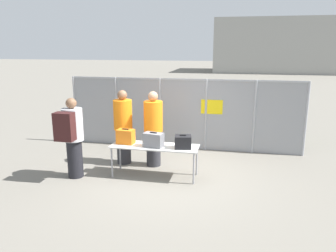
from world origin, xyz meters
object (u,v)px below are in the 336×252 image
(security_worker_near, at_px, (153,128))
(suitcase_orange, at_px, (126,137))
(inspection_table, at_px, (155,148))
(security_worker_far, at_px, (123,126))
(suitcase_black, at_px, (183,142))
(utility_trailer, at_px, (238,123))
(traveler_hooded, at_px, (72,135))
(suitcase_grey, at_px, (153,140))

(security_worker_near, bearing_deg, suitcase_orange, 52.83)
(inspection_table, relative_size, security_worker_far, 1.06)
(inspection_table, bearing_deg, suitcase_black, -3.21)
(security_worker_far, xyz_separation_m, utility_trailer, (2.82, 3.28, -0.54))
(security_worker_near, bearing_deg, utility_trailer, -121.94)
(traveler_hooded, bearing_deg, utility_trailer, 31.69)
(inspection_table, relative_size, suitcase_black, 4.90)
(suitcase_black, xyz_separation_m, utility_trailer, (1.19, 4.02, -0.45))
(inspection_table, height_order, utility_trailer, utility_trailer)
(suitcase_orange, height_order, security_worker_far, security_worker_far)
(traveler_hooded, height_order, utility_trailer, traveler_hooded)
(suitcase_black, bearing_deg, security_worker_far, 155.74)
(utility_trailer, bearing_deg, traveler_hooded, -129.03)
(utility_trailer, bearing_deg, inspection_table, -114.82)
(inspection_table, xyz_separation_m, suitcase_grey, (-0.00, -0.08, 0.21))
(traveler_hooded, relative_size, utility_trailer, 0.52)
(suitcase_grey, xyz_separation_m, utility_trailer, (1.85, 4.06, -0.46))
(suitcase_grey, height_order, security_worker_near, security_worker_near)
(inspection_table, relative_size, suitcase_grey, 4.21)
(inspection_table, relative_size, utility_trailer, 0.56)
(inspection_table, height_order, security_worker_near, security_worker_near)
(security_worker_far, bearing_deg, suitcase_black, 149.70)
(security_worker_near, bearing_deg, security_worker_far, -1.52)
(inspection_table, xyz_separation_m, suitcase_orange, (-0.69, 0.03, 0.22))
(security_worker_far, distance_m, utility_trailer, 4.36)
(security_worker_near, bearing_deg, suitcase_black, 139.72)
(utility_trailer, bearing_deg, security_worker_far, -130.68)
(suitcase_grey, relative_size, utility_trailer, 0.13)
(inspection_table, distance_m, utility_trailer, 4.40)
(suitcase_grey, xyz_separation_m, suitcase_black, (0.65, 0.04, -0.02))
(suitcase_orange, height_order, traveler_hooded, traveler_hooded)
(suitcase_orange, bearing_deg, utility_trailer, 57.34)
(suitcase_orange, relative_size, suitcase_grey, 0.86)
(suitcase_black, xyz_separation_m, security_worker_near, (-0.85, 0.72, 0.09))
(traveler_hooded, height_order, security_worker_near, security_worker_near)
(security_worker_far, bearing_deg, inspection_table, 138.49)
(suitcase_black, bearing_deg, suitcase_orange, 177.07)
(security_worker_near, distance_m, security_worker_far, 0.78)
(security_worker_far, bearing_deg, suitcase_grey, 135.37)
(suitcase_grey, relative_size, traveler_hooded, 0.26)
(suitcase_black, xyz_separation_m, traveler_hooded, (-2.41, -0.42, 0.13))
(suitcase_orange, xyz_separation_m, security_worker_near, (0.49, 0.65, 0.07))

